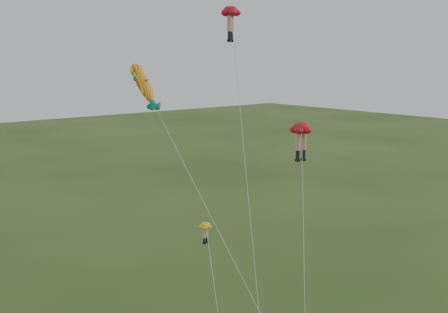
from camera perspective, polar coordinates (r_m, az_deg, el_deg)
legs_kite_red_high at (r=39.04m, az=0.79°, el=15.54°), size 7.64×12.20×23.66m
legs_kite_red_mid at (r=35.05m, az=8.83°, el=2.65°), size 7.12×7.47×15.41m
legs_kite_yellow at (r=31.48m, az=-1.94°, el=-9.41°), size 3.38×6.62×9.60m
fish_kite at (r=32.80m, az=-9.17°, el=8.11°), size 4.61×12.01×19.69m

